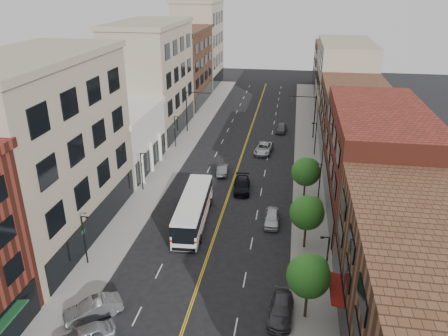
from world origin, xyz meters
The scene contains 31 objects.
sidewalk_left centered at (-10.00, 35.00, 0.07)m, with size 4.00×110.00×0.15m, color gray.
sidewalk_right centered at (10.00, 35.00, 0.07)m, with size 4.00×110.00×0.15m, color gray.
bldg_l_tanoffice centered at (-17.00, 13.00, 9.00)m, with size 10.00×22.00×18.00m, color gray.
bldg_l_white centered at (-17.00, 31.00, 4.00)m, with size 10.00×14.00×8.00m, color silver.
bldg_l_far_a centered at (-17.00, 48.00, 9.00)m, with size 10.00×20.00×18.00m, color gray.
bldg_l_far_b centered at (-17.00, 68.00, 7.50)m, with size 10.00×20.00×15.00m, color brown.
bldg_l_far_c centered at (-17.00, 86.00, 10.00)m, with size 10.00×16.00×20.00m, color gray.
bldg_r_near centered at (17.00, 0.00, 5.00)m, with size 10.00×26.00×10.00m, color brown.
bldg_r_mid centered at (17.00, 24.00, 6.00)m, with size 10.00×22.00×12.00m, color maroon.
bldg_r_far_a centered at (17.00, 45.00, 5.00)m, with size 10.00×20.00×10.00m, color brown.
bldg_r_far_b centered at (17.00, 66.00, 7.00)m, with size 10.00×22.00×14.00m, color gray.
bldg_r_far_c centered at (17.00, 86.00, 5.50)m, with size 10.00×18.00×11.00m, color brown.
tree_r_1 centered at (9.39, 4.07, 4.13)m, with size 3.40×3.40×5.59m.
tree_r_2 centered at (9.39, 14.07, 4.13)m, with size 3.40×3.40×5.59m.
tree_r_3 centered at (9.39, 24.07, 4.13)m, with size 3.40×3.40×5.59m.
lamp_l_1 centered at (-10.95, 8.00, 2.97)m, with size 0.81×0.55×5.05m.
lamp_l_2 centered at (-10.95, 24.00, 2.97)m, with size 0.81×0.55×5.05m.
lamp_l_3 centered at (-10.95, 40.00, 2.97)m, with size 0.81×0.55×5.05m.
lamp_r_1 centered at (10.95, 8.00, 2.97)m, with size 0.81×0.55×5.05m.
lamp_r_2 centered at (10.95, 24.00, 2.97)m, with size 0.81×0.55×5.05m.
lamp_r_3 centered at (10.95, 40.00, 2.97)m, with size 0.81×0.55×5.05m.
signal_mast_left centered at (-10.27, 48.00, 4.65)m, with size 4.49×0.18×7.20m.
signal_mast_right centered at (10.27, 48.00, 4.65)m, with size 4.49×0.18×7.20m.
city_bus centered at (-2.79, 17.18, 1.82)m, with size 3.48×12.33×3.13m.
car_angle_b centered at (-7.40, 1.44, 0.75)m, with size 1.59×4.56×1.50m, color #A2A4A9.
car_parked_mid centered at (7.40, 3.82, 0.66)m, with size 1.86×4.58×1.33m, color #424146.
car_parked_far centered at (5.80, 18.32, 0.72)m, with size 1.70×4.21×1.44m, color #B8BCC1.
car_lane_behind centered at (-1.80, 30.82, 0.66)m, with size 1.40×4.01×1.32m, color #47484C.
car_lane_a centered at (1.50, 26.04, 0.73)m, with size 2.05×5.03×1.46m, color black.
car_lane_b centered at (3.23, 39.83, 0.73)m, with size 2.42×5.24×1.46m, color #B7BBC0.
car_lane_c centered at (5.50, 50.63, 0.71)m, with size 1.69×4.20×1.43m, color #58575D.
Camera 1 is at (7.30, -23.99, 24.78)m, focal length 35.00 mm.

